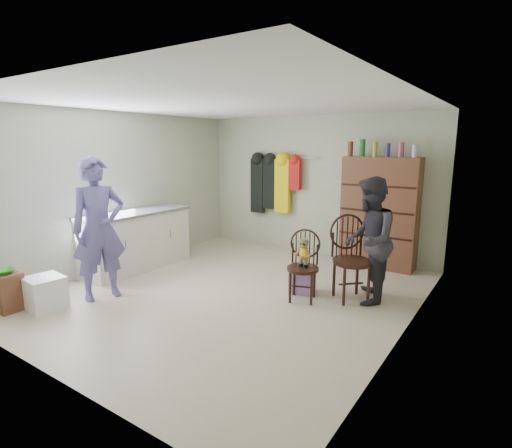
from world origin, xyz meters
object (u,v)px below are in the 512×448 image
Objects in this scene: counter at (137,240)px; dresser at (379,212)px; chair_far at (350,254)px; chair_front at (304,260)px.

counter is 0.90× the size of dresser.
counter is 3.41m from chair_far.
chair_far is at bearing 18.93° from chair_front.
dresser reaches higher than counter.
chair_front is at bearing -99.89° from dresser.
dresser is at bearing 35.69° from counter.
counter is 3.96m from dresser.
dresser is (3.20, 2.30, 0.44)m from counter.
chair_front is 2.04m from dresser.
chair_far is at bearing 11.75° from counter.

